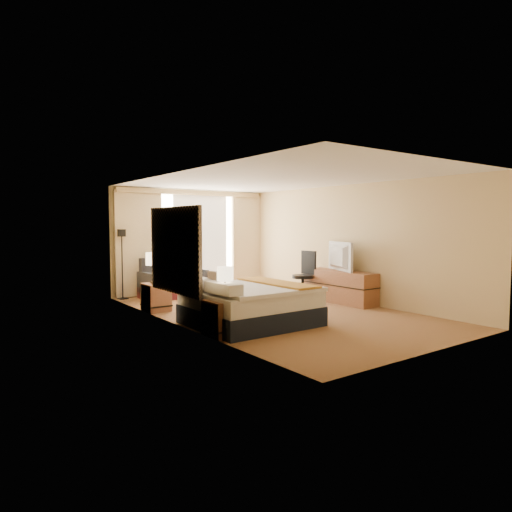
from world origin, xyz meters
TOP-DOWN VIEW (x-y plane):
  - floor at (0.00, 0.00)m, footprint 4.20×7.00m
  - ceiling at (0.00, 0.00)m, footprint 4.20×7.00m
  - wall_back at (0.00, 3.50)m, footprint 4.20×0.02m
  - wall_front at (0.00, -3.50)m, footprint 4.20×0.02m
  - wall_left at (-2.10, 0.00)m, footprint 0.02×7.00m
  - wall_right at (2.10, 0.00)m, footprint 0.02×7.00m
  - headboard at (-2.06, 0.20)m, footprint 0.06×1.85m
  - nightstand_left at (-1.87, -1.05)m, footprint 0.45×0.52m
  - nightstand_right at (-1.87, 1.45)m, footprint 0.45×0.52m
  - media_dresser at (1.83, 0.00)m, footprint 0.50×1.80m
  - window at (0.25, 3.47)m, footprint 2.30×0.02m
  - curtains at (-0.00, 3.39)m, footprint 4.12×0.19m
  - bed at (-1.06, -0.65)m, footprint 1.96×1.79m
  - loveseat at (-0.82, 2.87)m, footprint 1.57×0.95m
  - floor_lamp at (-1.90, 3.27)m, footprint 0.20×0.20m
  - desk_chair at (1.46, 0.75)m, footprint 0.54×0.54m
  - lamp_left at (-1.85, -1.10)m, footprint 0.25×0.25m
  - lamp_right at (-1.90, 1.50)m, footprint 0.29×0.29m
  - tissue_box at (-1.74, -1.07)m, footprint 0.17×0.17m
  - telephone at (-1.80, 1.51)m, footprint 0.18×0.15m
  - television at (1.78, 0.09)m, footprint 0.53×1.09m

SIDE VIEW (x-z plane):
  - floor at x=0.00m, z-range -0.01..0.01m
  - nightstand_left at x=-1.87m, z-range 0.00..0.55m
  - nightstand_right at x=-1.87m, z-range 0.00..0.55m
  - loveseat at x=-0.82m, z-range -0.16..0.78m
  - bed at x=-1.06m, z-range -0.13..0.83m
  - media_dresser at x=1.83m, z-range 0.00..0.70m
  - desk_chair at x=1.46m, z-range -0.06..1.05m
  - telephone at x=-1.80m, z-range 0.55..0.62m
  - tissue_box at x=-1.74m, z-range 0.55..0.67m
  - lamp_left at x=-1.85m, z-range 0.69..1.22m
  - television at x=1.78m, z-range 0.70..1.34m
  - lamp_right at x=-1.90m, z-range 0.72..1.33m
  - floor_lamp at x=-1.90m, z-range 0.33..1.94m
  - headboard at x=-2.06m, z-range 0.53..2.03m
  - wall_back at x=0.00m, z-range 0.00..2.60m
  - wall_front at x=0.00m, z-range 0.00..2.60m
  - wall_left at x=-2.10m, z-range 0.00..2.60m
  - wall_right at x=2.10m, z-range 0.00..2.60m
  - window at x=0.25m, z-range 0.17..2.47m
  - curtains at x=0.00m, z-range 0.13..2.69m
  - ceiling at x=0.00m, z-range 2.59..2.61m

